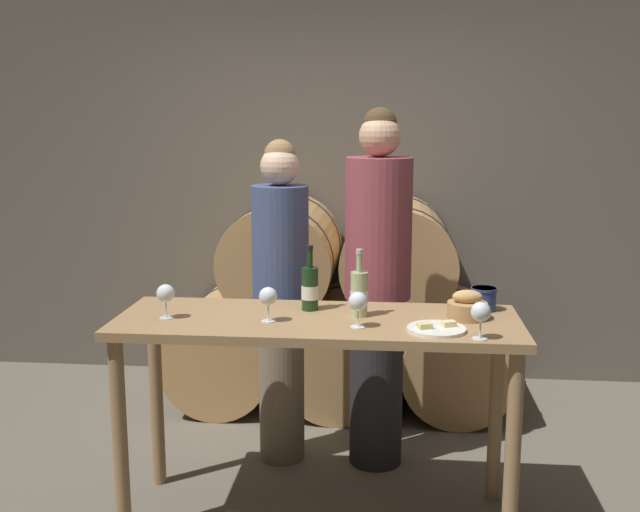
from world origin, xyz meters
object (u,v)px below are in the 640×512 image
object	(u,v)px
wine_glass_left	(268,297)
person_left	(281,297)
person_right	(378,286)
wine_glass_right	(481,313)
wine_bottle_white	(359,293)
cheese_plate	(436,329)
wine_glass_far_left	(166,294)
tasting_table	(317,349)
bread_basket	(467,307)
blue_crock	(484,298)
wine_glass_center	(358,302)
wine_bottle_red	(310,288)

from	to	relation	value
wine_glass_left	person_left	bearing A→B (deg)	93.94
person_right	wine_glass_right	bearing A→B (deg)	-63.58
wine_bottle_white	wine_glass_right	world-z (taller)	wine_bottle_white
cheese_plate	wine_glass_far_left	bearing A→B (deg)	175.99
tasting_table	bread_basket	world-z (taller)	bread_basket
person_left	bread_basket	distance (m)	1.05
blue_crock	wine_glass_center	distance (m)	0.64
bread_basket	wine_glass_center	size ratio (longest dim) A/B	1.14
bread_basket	wine_bottle_red	bearing A→B (deg)	173.10
person_right	wine_bottle_red	bearing A→B (deg)	-122.99
person_right	wine_glass_far_left	distance (m)	1.12
person_left	wine_glass_center	world-z (taller)	person_left
bread_basket	person_left	bearing A→B (deg)	148.86
wine_glass_far_left	wine_glass_left	size ratio (longest dim) A/B	1.00
tasting_table	blue_crock	world-z (taller)	blue_crock
person_left	wine_glass_center	xyz separation A→B (m)	(0.43, -0.72, 0.17)
person_left	bread_basket	bearing A→B (deg)	-31.14
cheese_plate	wine_bottle_white	bearing A→B (deg)	148.82
wine_glass_center	person_left	bearing A→B (deg)	120.76
tasting_table	wine_glass_right	xyz separation A→B (m)	(0.66, -0.25, 0.25)
wine_bottle_white	wine_glass_center	distance (m)	0.18
wine_glass_far_left	wine_glass_center	bearing A→B (deg)	-4.24
person_left	wine_glass_center	size ratio (longest dim) A/B	11.19
wine_bottle_white	cheese_plate	distance (m)	0.39
person_left	tasting_table	bearing A→B (deg)	-67.29
person_left	blue_crock	world-z (taller)	person_left
wine_bottle_red	wine_glass_right	distance (m)	0.81
blue_crock	wine_glass_left	xyz separation A→B (m)	(-0.93, -0.28, 0.05)
wine_bottle_white	wine_glass_right	size ratio (longest dim) A/B	1.97
person_left	wine_glass_left	bearing A→B (deg)	-86.06
wine_bottle_white	wine_glass_far_left	bearing A→B (deg)	-172.01
cheese_plate	blue_crock	bearing A→B (deg)	56.84
wine_bottle_red	wine_glass_center	distance (m)	0.35
person_right	wine_bottle_white	xyz separation A→B (m)	(-0.07, -0.54, 0.09)
blue_crock	wine_glass_right	world-z (taller)	wine_glass_right
tasting_table	wine_glass_center	world-z (taller)	wine_glass_center
wine_bottle_white	blue_crock	bearing A→B (deg)	15.50
wine_glass_far_left	wine_glass_center	xyz separation A→B (m)	(0.83, -0.06, 0.00)
person_right	blue_crock	xyz separation A→B (m)	(0.48, -0.39, 0.05)
person_left	bread_basket	xyz separation A→B (m)	(0.89, -0.54, 0.11)
person_left	wine_glass_right	bearing A→B (deg)	-42.58
person_left	wine_glass_right	size ratio (longest dim) A/B	11.19
tasting_table	bread_basket	xyz separation A→B (m)	(0.64, 0.05, 0.19)
wine_glass_right	cheese_plate	bearing A→B (deg)	148.31
person_left	wine_glass_far_left	world-z (taller)	person_left
person_left	wine_glass_right	xyz separation A→B (m)	(0.91, -0.84, 0.17)
wine_bottle_red	cheese_plate	xyz separation A→B (m)	(0.55, -0.28, -0.09)
person_right	wine_glass_far_left	size ratio (longest dim) A/B	12.23
bread_basket	cheese_plate	bearing A→B (deg)	-125.23
wine_bottle_white	bread_basket	distance (m)	0.47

